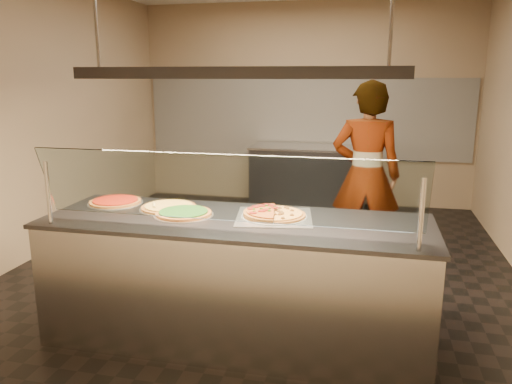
% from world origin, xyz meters
% --- Properties ---
extents(ground, '(5.00, 6.00, 0.02)m').
position_xyz_m(ground, '(0.00, 0.00, -0.01)').
color(ground, black).
rests_on(ground, ground).
extents(wall_back, '(5.00, 0.02, 3.00)m').
position_xyz_m(wall_back, '(0.00, 3.01, 1.50)').
color(wall_back, tan).
rests_on(wall_back, ground).
extents(wall_front, '(5.00, 0.02, 3.00)m').
position_xyz_m(wall_front, '(0.00, -3.01, 1.50)').
color(wall_front, tan).
rests_on(wall_front, ground).
extents(wall_left, '(0.02, 6.00, 3.00)m').
position_xyz_m(wall_left, '(-2.51, 0.00, 1.50)').
color(wall_left, tan).
rests_on(wall_left, ground).
extents(tile_band, '(4.90, 0.02, 1.20)m').
position_xyz_m(tile_band, '(0.00, 2.98, 1.30)').
color(tile_band, silver).
rests_on(tile_band, wall_back).
extents(serving_counter, '(2.78, 0.94, 0.93)m').
position_xyz_m(serving_counter, '(0.09, -1.32, 0.47)').
color(serving_counter, '#B7B7BC').
rests_on(serving_counter, ground).
extents(sneeze_guard, '(2.54, 0.18, 0.54)m').
position_xyz_m(sneeze_guard, '(0.09, -1.66, 1.23)').
color(sneeze_guard, '#B7B7BC').
rests_on(sneeze_guard, serving_counter).
extents(perforated_tray, '(0.62, 0.62, 0.01)m').
position_xyz_m(perforated_tray, '(0.35, -1.21, 0.94)').
color(perforated_tray, silver).
rests_on(perforated_tray, serving_counter).
extents(half_pizza_pepperoni, '(0.29, 0.48, 0.05)m').
position_xyz_m(half_pizza_pepperoni, '(0.24, -1.21, 0.96)').
color(half_pizza_pepperoni, brown).
rests_on(half_pizza_pepperoni, perforated_tray).
extents(half_pizza_sausage, '(0.29, 0.48, 0.04)m').
position_xyz_m(half_pizza_sausage, '(0.46, -1.21, 0.96)').
color(half_pizza_sausage, brown).
rests_on(half_pizza_sausage, perforated_tray).
extents(pizza_spinach, '(0.44, 0.44, 0.03)m').
position_xyz_m(pizza_spinach, '(-0.31, -1.31, 0.95)').
color(pizza_spinach, silver).
rests_on(pizza_spinach, serving_counter).
extents(pizza_cheese, '(0.45, 0.45, 0.03)m').
position_xyz_m(pizza_cheese, '(-0.49, -1.16, 0.94)').
color(pizza_cheese, silver).
rests_on(pizza_cheese, serving_counter).
extents(pizza_tomato, '(0.44, 0.44, 0.03)m').
position_xyz_m(pizza_tomato, '(-0.97, -1.09, 0.94)').
color(pizza_tomato, silver).
rests_on(pizza_tomato, serving_counter).
extents(pizza_spatula, '(0.25, 0.21, 0.02)m').
position_xyz_m(pizza_spatula, '(-0.54, -1.22, 0.96)').
color(pizza_spatula, '#B7B7BC').
rests_on(pizza_spatula, pizza_spinach).
extents(prep_table, '(1.68, 0.74, 0.93)m').
position_xyz_m(prep_table, '(0.14, 2.55, 0.47)').
color(prep_table, '#39393E').
rests_on(prep_table, ground).
extents(worker, '(0.69, 0.46, 1.89)m').
position_xyz_m(worker, '(0.98, 0.45, 0.95)').
color(worker, '#232126').
rests_on(worker, ground).
extents(heat_lamp_housing, '(2.30, 0.18, 0.08)m').
position_xyz_m(heat_lamp_housing, '(0.09, -1.32, 1.95)').
color(heat_lamp_housing, '#39393E').
rests_on(heat_lamp_housing, ceiling).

